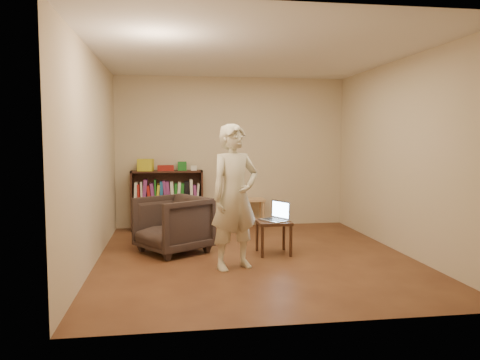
{
  "coord_description": "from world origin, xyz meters",
  "views": [
    {
      "loc": [
        -1.07,
        -5.89,
        1.53
      ],
      "look_at": [
        -0.14,
        0.35,
        0.98
      ],
      "focal_mm": 35.0,
      "sensor_mm": 36.0,
      "label": 1
    }
  ],
  "objects": [
    {
      "name": "person",
      "position": [
        -0.33,
        -0.49,
        0.85
      ],
      "size": [
        0.73,
        0.62,
        1.71
      ],
      "primitive_type": "imported",
      "rotation": [
        0.0,
        0.0,
        0.41
      ],
      "color": "beige",
      "rests_on": "floor"
    },
    {
      "name": "red_cloth",
      "position": [
        -1.15,
        2.07,
        1.05
      ],
      "size": [
        0.28,
        0.21,
        0.09
      ],
      "primitive_type": "cube",
      "rotation": [
        0.0,
        0.0,
        0.04
      ],
      "color": "maroon",
      "rests_on": "bookshelf"
    },
    {
      "name": "box_green",
      "position": [
        -0.87,
        2.1,
        1.07
      ],
      "size": [
        0.15,
        0.15,
        0.15
      ],
      "primitive_type": "cube",
      "rotation": [
        0.0,
        0.0,
        -0.02
      ],
      "color": "#1B6620",
      "rests_on": "bookshelf"
    },
    {
      "name": "wall_left",
      "position": [
        -2.0,
        0.0,
        1.3
      ],
      "size": [
        0.0,
        4.5,
        4.5
      ],
      "primitive_type": "plane",
      "rotation": [
        1.57,
        0.0,
        1.57
      ],
      "color": "#C7B296",
      "rests_on": "floor"
    },
    {
      "name": "box_yellow",
      "position": [
        -1.48,
        2.05,
        1.1
      ],
      "size": [
        0.27,
        0.22,
        0.2
      ],
      "primitive_type": "cube",
      "rotation": [
        0.0,
        0.0,
        -0.19
      ],
      "color": "gold",
      "rests_on": "bookshelf"
    },
    {
      "name": "wall_back",
      "position": [
        0.0,
        2.25,
        1.3
      ],
      "size": [
        4.0,
        0.0,
        4.0
      ],
      "primitive_type": "plane",
      "rotation": [
        1.57,
        0.0,
        0.0
      ],
      "color": "#C7B296",
      "rests_on": "floor"
    },
    {
      "name": "side_table",
      "position": [
        0.28,
        0.13,
        0.37
      ],
      "size": [
        0.44,
        0.44,
        0.45
      ],
      "color": "black",
      "rests_on": "floor"
    },
    {
      "name": "box_white",
      "position": [
        -0.68,
        2.07,
        1.04
      ],
      "size": [
        0.1,
        0.1,
        0.08
      ],
      "primitive_type": "cube",
      "rotation": [
        0.0,
        0.0,
        -0.06
      ],
      "color": "silver",
      "rests_on": "bookshelf"
    },
    {
      "name": "stool",
      "position": [
        0.36,
        2.01,
        0.41
      ],
      "size": [
        0.35,
        0.35,
        0.5
      ],
      "color": "tan",
      "rests_on": "floor"
    },
    {
      "name": "wall_right",
      "position": [
        2.0,
        0.0,
        1.3
      ],
      "size": [
        0.0,
        4.5,
        4.5
      ],
      "primitive_type": "plane",
      "rotation": [
        1.57,
        0.0,
        -1.57
      ],
      "color": "#C7B296",
      "rests_on": "floor"
    },
    {
      "name": "ceiling",
      "position": [
        0.0,
        0.0,
        2.6
      ],
      "size": [
        4.5,
        4.5,
        0.0
      ],
      "primitive_type": "plane",
      "color": "silver",
      "rests_on": "wall_back"
    },
    {
      "name": "armchair",
      "position": [
        -1.05,
        0.41,
        0.38
      ],
      "size": [
        1.15,
        1.15,
        0.76
      ],
      "primitive_type": "imported",
      "rotation": [
        0.0,
        0.0,
        -0.98
      ],
      "color": "#302420",
      "rests_on": "floor"
    },
    {
      "name": "bookshelf",
      "position": [
        -1.13,
        2.09,
        0.44
      ],
      "size": [
        1.2,
        0.3,
        1.0
      ],
      "color": "black",
      "rests_on": "floor"
    },
    {
      "name": "floor",
      "position": [
        0.0,
        0.0,
        0.0
      ],
      "size": [
        4.5,
        4.5,
        0.0
      ],
      "primitive_type": "plane",
      "color": "#482617",
      "rests_on": "ground"
    },
    {
      "name": "laptop",
      "position": [
        0.32,
        0.14,
        0.51
      ],
      "size": [
        0.39,
        0.43,
        0.26
      ],
      "rotation": [
        0.0,
        0.0,
        -1.05
      ],
      "color": "#B6B6BB",
      "rests_on": "side_table"
    }
  ]
}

